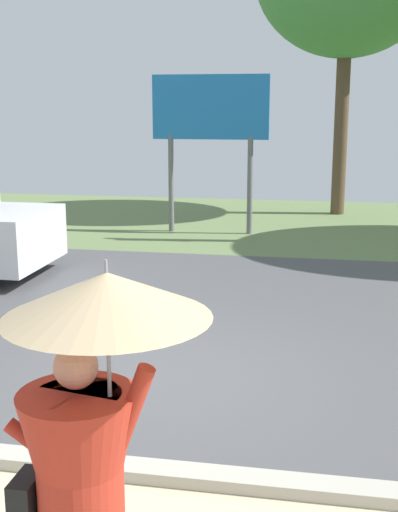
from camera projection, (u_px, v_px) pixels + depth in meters
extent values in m
cube|color=#4C4C4F|center=(194.00, 322.00, 9.14)|extent=(40.00, 8.00, 0.10)
cube|color=#657A4B|center=(254.00, 223.00, 16.81)|extent=(40.00, 8.00, 0.10)
cube|color=#B2AD9E|center=(99.00, 467.00, 5.27)|extent=(40.00, 0.24, 0.10)
cylinder|color=#B22D1E|center=(80.00, 454.00, 3.35)|extent=(0.44, 0.44, 0.65)
sphere|color=tan|center=(76.00, 367.00, 3.25)|extent=(0.22, 0.22, 0.22)
cylinder|color=#B22D1E|center=(132.00, 408.00, 3.24)|extent=(0.24, 0.09, 0.45)
cylinder|color=#B22D1E|center=(32.00, 442.00, 3.40)|extent=(0.29, 0.08, 0.24)
cylinder|color=gray|center=(109.00, 362.00, 3.21)|extent=(0.02, 0.02, 0.75)
cone|color=#D1B284|center=(107.00, 295.00, 3.13)|extent=(1.00, 1.00, 0.22)
cylinder|color=gray|center=(106.00, 270.00, 3.11)|extent=(0.02, 0.02, 0.10)
cube|color=black|center=(26.00, 421.00, 3.42)|extent=(0.02, 0.11, 0.16)
cube|color=black|center=(28.00, 503.00, 3.41)|extent=(0.12, 0.24, 0.30)
cylinder|color=black|center=(20.00, 243.00, 12.23)|extent=(0.76, 0.28, 0.76)
cylinder|color=slate|center=(171.00, 183.00, 15.26)|extent=(0.12, 0.12, 2.20)
cylinder|color=slate|center=(250.00, 185.00, 14.94)|extent=(0.12, 0.12, 2.20)
cube|color=#1E72B2|center=(210.00, 107.00, 14.73)|extent=(2.60, 0.10, 1.40)
cylinder|color=brown|center=(341.00, 126.00, 17.49)|extent=(0.36, 0.36, 4.64)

